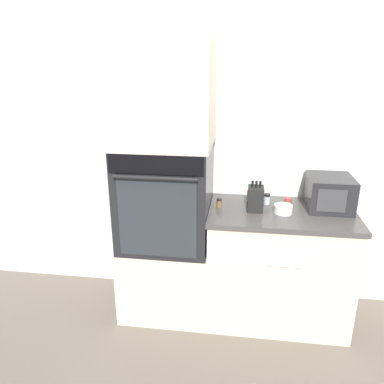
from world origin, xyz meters
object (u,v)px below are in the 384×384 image
(condiment_jar_mid, at_px, (219,203))
(condiment_jar_far, at_px, (267,199))
(wall_oven, at_px, (166,195))
(condiment_jar_near, at_px, (288,203))
(microwave, at_px, (329,193))
(condiment_jar_back, at_px, (249,196))
(knife_block, at_px, (256,198))
(bowl, at_px, (283,209))

(condiment_jar_mid, height_order, condiment_jar_far, condiment_jar_far)
(wall_oven, xyz_separation_m, condiment_jar_near, (0.89, 0.09, -0.04))
(microwave, distance_m, condiment_jar_back, 0.57)
(condiment_jar_far, height_order, condiment_jar_back, condiment_jar_back)
(microwave, height_order, condiment_jar_mid, microwave)
(microwave, relative_size, condiment_jar_far, 4.27)
(condiment_jar_near, bearing_deg, microwave, 1.67)
(condiment_jar_mid, distance_m, condiment_jar_far, 0.36)
(knife_block, height_order, condiment_jar_near, knife_block)
(wall_oven, xyz_separation_m, condiment_jar_mid, (0.39, 0.01, -0.04))
(condiment_jar_near, height_order, condiment_jar_far, condiment_jar_far)
(microwave, height_order, bowl, microwave)
(wall_oven, distance_m, bowl, 0.85)
(condiment_jar_mid, distance_m, condiment_jar_back, 0.26)
(knife_block, xyz_separation_m, condiment_jar_back, (-0.04, 0.17, -0.04))
(wall_oven, relative_size, condiment_jar_far, 9.45)
(bowl, xyz_separation_m, condiment_jar_mid, (-0.45, 0.05, 0.00))
(bowl, distance_m, condiment_jar_far, 0.19)
(knife_block, distance_m, condiment_jar_far, 0.16)
(condiment_jar_mid, bearing_deg, condiment_jar_near, 8.86)
(microwave, height_order, condiment_jar_far, microwave)
(knife_block, xyz_separation_m, condiment_jar_near, (0.24, 0.10, -0.06))
(condiment_jar_near, height_order, condiment_jar_back, condiment_jar_back)
(knife_block, bearing_deg, condiment_jar_mid, 174.95)
(wall_oven, relative_size, condiment_jar_back, 8.45)
(knife_block, height_order, condiment_jar_back, knife_block)
(wall_oven, xyz_separation_m, bowl, (0.84, -0.04, -0.04))
(condiment_jar_near, xyz_separation_m, condiment_jar_mid, (-0.50, -0.08, 0.00))
(condiment_jar_mid, xyz_separation_m, condiment_jar_back, (0.22, 0.15, 0.01))
(condiment_jar_near, bearing_deg, condiment_jar_mid, -171.14)
(bowl, relative_size, condiment_jar_back, 1.44)
(wall_oven, bearing_deg, bowl, -2.68)
(bowl, bearing_deg, condiment_jar_far, 123.25)
(condiment_jar_near, bearing_deg, wall_oven, -174.13)
(bowl, bearing_deg, wall_oven, 177.32)
(bowl, xyz_separation_m, condiment_jar_near, (0.04, 0.13, 0.00))
(wall_oven, height_order, microwave, wall_oven)
(wall_oven, height_order, condiment_jar_near, wall_oven)
(condiment_jar_near, xyz_separation_m, condiment_jar_back, (-0.28, 0.07, 0.01))
(knife_block, relative_size, condiment_jar_far, 2.72)
(bowl, height_order, condiment_jar_near, condiment_jar_near)
(condiment_jar_near, bearing_deg, bowl, -108.86)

